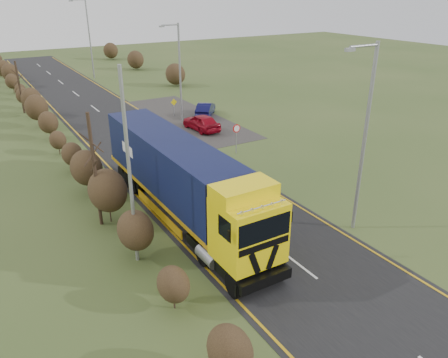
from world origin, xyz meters
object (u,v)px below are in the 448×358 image
Objects in this scene: streetlight_near at (364,133)px; speed_sign at (236,133)px; car_red_hatchback at (201,122)px; lorry at (180,176)px; car_blue_sedan at (205,109)px.

speed_sign is (0.90, 12.50, -3.57)m from streetlight_near.
streetlight_near is 13.03m from speed_sign.
car_red_hatchback is 19.51m from streetlight_near.
streetlight_near is at bearing -94.11° from speed_sign.
lorry is 15.95m from car_red_hatchback.
streetlight_near reaches higher than car_blue_sedan.
speed_sign is at bearing 112.62° from car_blue_sedan.
car_blue_sedan is at bearing -127.27° from car_red_hatchback.
speed_sign reaches higher than car_red_hatchback.
speed_sign is at bearing 41.01° from lorry.
car_blue_sedan is at bearing 57.32° from lorry.
lorry reaches higher than speed_sign.
car_red_hatchback is at bearing 96.18° from car_blue_sedan.
lorry is at bearing 141.76° from streetlight_near.
car_blue_sedan is at bearing 80.06° from streetlight_near.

